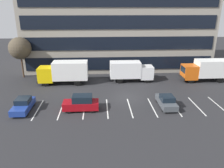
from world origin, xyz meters
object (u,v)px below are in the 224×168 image
(bare_tree, at_px, (20,48))
(box_truck_yellow, at_px, (64,71))
(sedan_charcoal, at_px, (166,101))
(box_truck_white, at_px, (131,70))
(sedan_navy, at_px, (23,105))
(box_truck_orange, at_px, (206,69))
(suv_maroon, at_px, (81,103))

(bare_tree, bearing_deg, box_truck_yellow, -26.55)
(bare_tree, bearing_deg, sedan_charcoal, -31.49)
(box_truck_white, distance_m, sedan_navy, 17.46)
(sedan_charcoal, xyz_separation_m, bare_tree, (-21.53, 13.19, 4.38))
(box_truck_yellow, bearing_deg, sedan_charcoal, -34.05)
(box_truck_yellow, relative_size, sedan_navy, 1.83)
(box_truck_white, bearing_deg, sedan_charcoal, -72.63)
(box_truck_white, distance_m, box_truck_orange, 12.43)
(box_truck_orange, bearing_deg, sedan_charcoal, -134.51)
(box_truck_white, bearing_deg, box_truck_yellow, -176.49)
(box_truck_white, relative_size, suv_maroon, 1.69)
(box_truck_white, distance_m, box_truck_yellow, 10.69)
(box_truck_white, xyz_separation_m, suv_maroon, (-7.30, -10.38, -0.94))
(box_truck_white, xyz_separation_m, box_truck_orange, (12.42, -0.52, 0.14))
(suv_maroon, distance_m, sedan_charcoal, 10.43)
(sedan_charcoal, bearing_deg, box_truck_yellow, 145.95)
(box_truck_yellow, distance_m, bare_tree, 9.17)
(box_truck_white, height_order, suv_maroon, box_truck_white)
(box_truck_orange, distance_m, bare_tree, 31.20)
(box_truck_white, relative_size, box_truck_yellow, 0.91)
(box_truck_yellow, bearing_deg, sedan_navy, -110.56)
(box_truck_orange, xyz_separation_m, sedan_charcoal, (-9.30, -9.46, -1.29))
(box_truck_yellow, xyz_separation_m, box_truck_orange, (23.09, 0.14, -0.04))
(box_truck_white, height_order, box_truck_yellow, box_truck_yellow)
(box_truck_white, bearing_deg, suv_maroon, -125.12)
(box_truck_white, height_order, box_truck_orange, box_truck_orange)
(box_truck_orange, bearing_deg, box_truck_white, 177.61)
(box_truck_orange, distance_m, sedan_charcoal, 13.33)
(sedan_navy, bearing_deg, sedan_charcoal, 0.36)
(bare_tree, bearing_deg, suv_maroon, -50.76)
(box_truck_white, height_order, sedan_navy, box_truck_white)
(sedan_navy, bearing_deg, box_truck_orange, 19.76)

